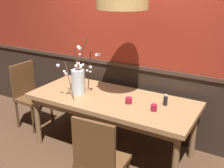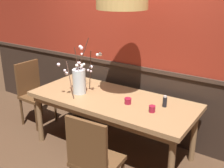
{
  "view_description": "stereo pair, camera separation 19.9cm",
  "coord_description": "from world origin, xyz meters",
  "px_view_note": "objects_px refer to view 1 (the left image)",
  "views": [
    {
      "loc": [
        1.57,
        -2.72,
        2.08
      ],
      "look_at": [
        0.0,
        0.0,
        0.93
      ],
      "focal_mm": 44.43,
      "sensor_mm": 36.0,
      "label": 1
    },
    {
      "loc": [
        1.74,
        -2.61,
        2.08
      ],
      "look_at": [
        0.0,
        0.0,
        0.93
      ],
      "focal_mm": 44.43,
      "sensor_mm": 36.0,
      "label": 2
    }
  ],
  "objects_px": {
    "dining_table": "(112,104)",
    "chair_far_side_right": "(163,97)",
    "vase_with_blossoms": "(78,81)",
    "condiment_bottle": "(166,100)",
    "chair_far_side_left": "(122,87)",
    "chair_head_west_end": "(29,92)",
    "candle_holder_nearer_center": "(154,108)",
    "chair_near_side_right": "(99,158)",
    "candle_holder_nearer_edge": "(129,100)"
  },
  "relations": [
    {
      "from": "candle_holder_nearer_center",
      "to": "condiment_bottle",
      "type": "distance_m",
      "value": 0.22
    },
    {
      "from": "vase_with_blossoms",
      "to": "candle_holder_nearer_edge",
      "type": "xyz_separation_m",
      "value": [
        0.69,
        0.05,
        -0.14
      ]
    },
    {
      "from": "chair_head_west_end",
      "to": "candle_holder_nearer_center",
      "type": "height_order",
      "value": "chair_head_west_end"
    },
    {
      "from": "vase_with_blossoms",
      "to": "candle_holder_nearer_center",
      "type": "xyz_separation_m",
      "value": [
        1.02,
        0.01,
        -0.14
      ]
    },
    {
      "from": "chair_near_side_right",
      "to": "chair_head_west_end",
      "type": "relative_size",
      "value": 1.0
    },
    {
      "from": "chair_far_side_right",
      "to": "chair_near_side_right",
      "type": "xyz_separation_m",
      "value": [
        0.01,
        -1.73,
        0.02
      ]
    },
    {
      "from": "chair_near_side_right",
      "to": "chair_far_side_left",
      "type": "bearing_deg",
      "value": 111.6
    },
    {
      "from": "chair_near_side_right",
      "to": "chair_far_side_left",
      "type": "height_order",
      "value": "chair_far_side_left"
    },
    {
      "from": "chair_far_side_left",
      "to": "candle_holder_nearer_center",
      "type": "bearing_deg",
      "value": -46.31
    },
    {
      "from": "chair_near_side_right",
      "to": "chair_far_side_left",
      "type": "xyz_separation_m",
      "value": [
        -0.69,
        1.74,
        0.01
      ]
    },
    {
      "from": "chair_far_side_left",
      "to": "vase_with_blossoms",
      "type": "distance_m",
      "value": 1.03
    },
    {
      "from": "chair_far_side_left",
      "to": "candle_holder_nearer_center",
      "type": "height_order",
      "value": "chair_far_side_left"
    },
    {
      "from": "chair_far_side_right",
      "to": "vase_with_blossoms",
      "type": "relative_size",
      "value": 1.3
    },
    {
      "from": "candle_holder_nearer_edge",
      "to": "vase_with_blossoms",
      "type": "bearing_deg",
      "value": -176.12
    },
    {
      "from": "chair_near_side_right",
      "to": "vase_with_blossoms",
      "type": "bearing_deg",
      "value": 135.53
    },
    {
      "from": "chair_far_side_right",
      "to": "condiment_bottle",
      "type": "height_order",
      "value": "chair_far_side_right"
    },
    {
      "from": "candle_holder_nearer_edge",
      "to": "chair_far_side_left",
      "type": "bearing_deg",
      "value": 122.36
    },
    {
      "from": "chair_far_side_right",
      "to": "chair_far_side_left",
      "type": "height_order",
      "value": "chair_far_side_left"
    },
    {
      "from": "chair_near_side_right",
      "to": "candle_holder_nearer_edge",
      "type": "bearing_deg",
      "value": 97.81
    },
    {
      "from": "chair_far_side_left",
      "to": "chair_head_west_end",
      "type": "height_order",
      "value": "chair_far_side_left"
    },
    {
      "from": "dining_table",
      "to": "chair_head_west_end",
      "type": "bearing_deg",
      "value": 180.0
    },
    {
      "from": "candle_holder_nearer_edge",
      "to": "dining_table",
      "type": "bearing_deg",
      "value": 170.7
    },
    {
      "from": "candle_holder_nearer_center",
      "to": "candle_holder_nearer_edge",
      "type": "relative_size",
      "value": 0.9
    },
    {
      "from": "chair_far_side_right",
      "to": "vase_with_blossoms",
      "type": "distance_m",
      "value": 1.3
    },
    {
      "from": "dining_table",
      "to": "candle_holder_nearer_center",
      "type": "distance_m",
      "value": 0.6
    },
    {
      "from": "vase_with_blossoms",
      "to": "condiment_bottle",
      "type": "relative_size",
      "value": 5.18
    },
    {
      "from": "chair_far_side_right",
      "to": "chair_far_side_left",
      "type": "distance_m",
      "value": 0.68
    },
    {
      "from": "chair_far_side_left",
      "to": "chair_far_side_right",
      "type": "bearing_deg",
      "value": -0.38
    },
    {
      "from": "candle_holder_nearer_center",
      "to": "condiment_bottle",
      "type": "xyz_separation_m",
      "value": [
        0.06,
        0.21,
        0.02
      ]
    },
    {
      "from": "vase_with_blossoms",
      "to": "chair_head_west_end",
      "type": "bearing_deg",
      "value": 175.01
    },
    {
      "from": "chair_near_side_right",
      "to": "condiment_bottle",
      "type": "bearing_deg",
      "value": 74.52
    },
    {
      "from": "candle_holder_nearer_edge",
      "to": "condiment_bottle",
      "type": "relative_size",
      "value": 0.63
    },
    {
      "from": "candle_holder_nearer_edge",
      "to": "condiment_bottle",
      "type": "bearing_deg",
      "value": 22.79
    },
    {
      "from": "candle_holder_nearer_center",
      "to": "condiment_bottle",
      "type": "relative_size",
      "value": 0.56
    },
    {
      "from": "chair_far_side_right",
      "to": "candle_holder_nearer_edge",
      "type": "height_order",
      "value": "chair_far_side_right"
    },
    {
      "from": "chair_head_west_end",
      "to": "candle_holder_nearer_edge",
      "type": "xyz_separation_m",
      "value": [
        1.69,
        -0.04,
        0.24
      ]
    },
    {
      "from": "chair_head_west_end",
      "to": "candle_holder_nearer_center",
      "type": "bearing_deg",
      "value": -2.34
    },
    {
      "from": "chair_head_west_end",
      "to": "condiment_bottle",
      "type": "height_order",
      "value": "chair_head_west_end"
    },
    {
      "from": "dining_table",
      "to": "vase_with_blossoms",
      "type": "distance_m",
      "value": 0.51
    },
    {
      "from": "chair_far_side_right",
      "to": "vase_with_blossoms",
      "type": "height_order",
      "value": "vase_with_blossoms"
    },
    {
      "from": "dining_table",
      "to": "vase_with_blossoms",
      "type": "height_order",
      "value": "vase_with_blossoms"
    },
    {
      "from": "dining_table",
      "to": "chair_head_west_end",
      "type": "distance_m",
      "value": 1.44
    },
    {
      "from": "chair_far_side_left",
      "to": "chair_head_west_end",
      "type": "bearing_deg",
      "value": -142.19
    },
    {
      "from": "dining_table",
      "to": "chair_far_side_right",
      "type": "height_order",
      "value": "chair_far_side_right"
    },
    {
      "from": "chair_head_west_end",
      "to": "candle_holder_nearer_center",
      "type": "xyz_separation_m",
      "value": [
        2.02,
        -0.08,
        0.25
      ]
    },
    {
      "from": "dining_table",
      "to": "candle_holder_nearer_center",
      "type": "xyz_separation_m",
      "value": [
        0.58,
        -0.08,
        0.12
      ]
    },
    {
      "from": "chair_near_side_right",
      "to": "candle_holder_nearer_center",
      "type": "xyz_separation_m",
      "value": [
        0.22,
        0.79,
        0.25
      ]
    },
    {
      "from": "chair_near_side_right",
      "to": "chair_far_side_left",
      "type": "distance_m",
      "value": 1.87
    },
    {
      "from": "chair_head_west_end",
      "to": "candle_holder_nearer_edge",
      "type": "height_order",
      "value": "chair_head_west_end"
    },
    {
      "from": "vase_with_blossoms",
      "to": "candle_holder_nearer_center",
      "type": "relative_size",
      "value": 9.19
    }
  ]
}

